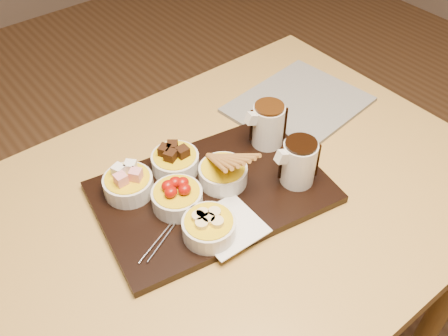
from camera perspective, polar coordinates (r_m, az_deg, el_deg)
dining_table at (r=1.08m, az=-0.97°, el=-7.80°), size 1.20×0.80×0.75m
serving_board at (r=1.02m, az=-1.32°, el=-2.79°), size 0.50×0.37×0.02m
napkin at (r=0.95m, az=0.45°, el=-6.63°), size 0.12×0.12×0.00m
bowl_marshmallows at (r=1.01m, az=-10.86°, el=-1.93°), size 0.10×0.10×0.04m
bowl_cake at (r=1.05m, az=-5.58°, el=0.64°), size 0.10×0.10×0.04m
bowl_strawberries at (r=0.98m, az=-5.37°, el=-3.49°), size 0.10×0.10×0.04m
bowl_biscotti at (r=1.02m, az=-0.11°, el=-0.75°), size 0.10×0.10×0.04m
bowl_bananas at (r=0.92m, az=-1.73°, el=-6.87°), size 0.10×0.10×0.04m
pitcher_dark_chocolate at (r=1.01m, az=8.53°, el=0.57°), size 0.08×0.08×0.10m
pitcher_milk_chocolate at (r=1.09m, az=5.05°, el=4.85°), size 0.08×0.08×0.10m
fondue_skewers at (r=0.97m, az=-5.22°, el=-5.27°), size 0.13×0.25×0.01m
newspaper at (r=1.26m, az=8.50°, el=7.15°), size 0.34×0.29×0.01m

